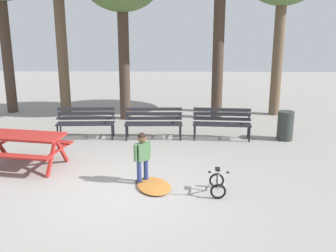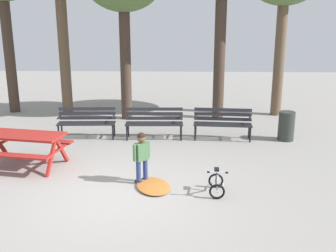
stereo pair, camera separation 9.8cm
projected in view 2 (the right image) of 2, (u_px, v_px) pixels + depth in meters
ground at (113, 193)px, 7.68m from camera, size 36.00×36.00×0.00m
picnic_table at (24, 141)px, 8.95m from camera, size 2.00×1.63×0.79m
park_bench_far_left at (87, 120)px, 11.14m from camera, size 1.62×0.54×0.85m
park_bench_left at (154, 120)px, 11.11m from camera, size 1.61×0.50×0.85m
park_bench_right at (223, 121)px, 11.03m from camera, size 1.63×0.58×0.85m
child_standing at (142, 154)px, 8.02m from camera, size 0.33×0.29×1.08m
kids_bicycle at (216, 183)px, 7.65m from camera, size 0.39×0.57×0.54m
leaf_pile at (153, 186)px, 7.94m from camera, size 0.92×1.09×0.07m
trash_bin at (286, 126)px, 10.94m from camera, size 0.44×0.44×0.81m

